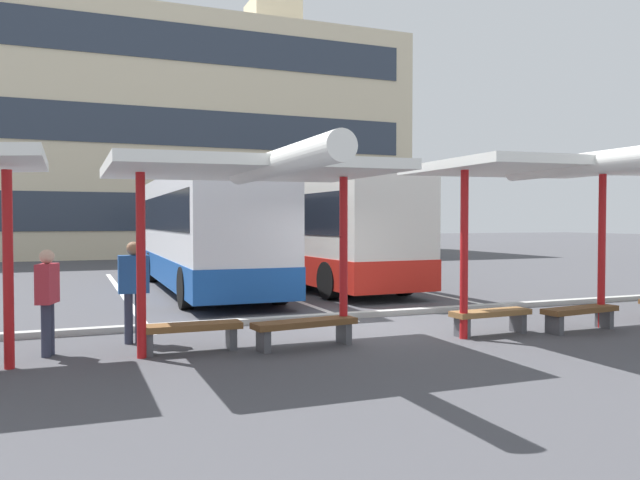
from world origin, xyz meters
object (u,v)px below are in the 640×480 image
object	(u,v)px
waiting_shelter_2	(548,170)
waiting_passenger_1	(47,295)
bench_1	(191,331)
waiting_passenger_3	(134,284)
bench_2	(305,327)
bench_3	(491,316)
bench_4	(580,313)
coach_bus_0	(205,233)
coach_bus_1	(306,231)
waiting_shelter_1	(253,172)

from	to	relation	value
waiting_shelter_2	waiting_passenger_1	distance (m)	8.69
bench_1	waiting_passenger_3	size ratio (longest dim) A/B	0.93
bench_2	bench_3	distance (m)	3.54
bench_2	bench_4	distance (m)	5.36
coach_bus_0	bench_1	bearing A→B (deg)	-103.00
waiting_passenger_3	bench_4	bearing A→B (deg)	-13.29
waiting_passenger_1	coach_bus_1	bearing A→B (deg)	49.92
coach_bus_0	waiting_passenger_1	world-z (taller)	coach_bus_0
bench_2	waiting_passenger_1	size ratio (longest dim) A/B	1.11
waiting_shelter_1	bench_1	bearing A→B (deg)	153.47
bench_2	bench_4	xyz separation A→B (m)	(5.34, -0.48, -0.00)
bench_1	waiting_shelter_2	world-z (taller)	waiting_shelter_2
coach_bus_0	bench_3	distance (m)	9.68
bench_2	waiting_passenger_3	distance (m)	2.99
bench_2	waiting_shelter_1	bearing A→B (deg)	-172.87
waiting_shelter_1	waiting_passenger_1	xyz separation A→B (m)	(-2.98, 0.96, -1.89)
coach_bus_1	bench_1	world-z (taller)	coach_bus_1
waiting_shelter_1	bench_3	bearing A→B (deg)	-0.79
coach_bus_1	bench_4	world-z (taller)	coach_bus_1
coach_bus_0	waiting_passenger_3	xyz separation A→B (m)	(-2.71, -7.40, -0.73)
bench_1	waiting_passenger_1	world-z (taller)	waiting_passenger_1
bench_2	bench_3	size ratio (longest dim) A/B	1.15
coach_bus_1	waiting_passenger_3	size ratio (longest dim) A/B	6.83
bench_4	waiting_shelter_2	bearing A→B (deg)	-172.80
bench_4	waiting_passenger_3	bearing A→B (deg)	166.71
coach_bus_1	bench_4	size ratio (longest dim) A/B	6.86
waiting_shelter_1	bench_2	world-z (taller)	waiting_shelter_1
coach_bus_1	bench_4	xyz separation A→B (m)	(1.62, -10.36, -1.40)
coach_bus_1	waiting_passenger_3	distance (m)	10.59
coach_bus_0	waiting_shelter_1	xyz separation A→B (m)	(-1.05, -8.90, 1.10)
coach_bus_0	waiting_passenger_3	bearing A→B (deg)	-110.14
bench_2	waiting_passenger_3	bearing A→B (deg)	151.56
waiting_shelter_2	waiting_passenger_3	world-z (taller)	waiting_shelter_2
waiting_passenger_3	waiting_shelter_2	bearing A→B (deg)	-15.79
waiting_shelter_2	bench_4	world-z (taller)	waiting_shelter_2
waiting_shelter_1	bench_2	distance (m)	2.65
coach_bus_0	waiting_shelter_1	size ratio (longest dim) A/B	1.92
bench_4	waiting_passenger_3	distance (m)	8.15
bench_1	bench_3	xyz separation A→B (m)	(5.34, -0.51, -0.00)
waiting_shelter_1	bench_2	size ratio (longest dim) A/B	2.98
coach_bus_1	bench_3	distance (m)	10.16
waiting_shelter_2	bench_2	bearing A→B (deg)	172.39
waiting_passenger_1	bench_2	bearing A→B (deg)	-12.36
coach_bus_1	bench_3	size ratio (longest dim) A/B	7.42
waiting_shelter_2	bench_4	distance (m)	2.80
waiting_shelter_1	waiting_passenger_1	world-z (taller)	waiting_shelter_1
bench_1	bench_4	size ratio (longest dim) A/B	0.94
coach_bus_0	bench_1	xyz separation A→B (m)	(-1.95, -8.45, -1.40)
coach_bus_0	bench_4	size ratio (longest dim) A/B	6.07
waiting_passenger_3	waiting_passenger_1	bearing A→B (deg)	-157.86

